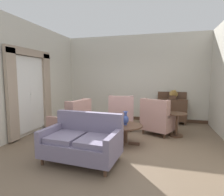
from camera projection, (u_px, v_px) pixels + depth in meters
name	position (u px, v px, depth m)	size (l,w,h in m)	color
ground	(116.00, 145.00, 4.69)	(8.40, 8.40, 0.00)	brown
wall_back	(134.00, 78.00, 7.38)	(5.67, 0.08, 3.30)	beige
wall_left	(41.00, 78.00, 6.09)	(0.08, 4.20, 3.30)	beige
baseboard_back	(134.00, 118.00, 7.51)	(5.51, 0.03, 0.12)	#4C3323
window_with_curtains	(31.00, 89.00, 5.51)	(0.12, 1.82, 2.45)	silver
coffee_table	(126.00, 129.00, 4.73)	(0.85, 0.85, 0.50)	#4C3323
porcelain_vase	(126.00, 119.00, 4.71)	(0.16, 0.16, 0.34)	#384C93
settee	(82.00, 142.00, 3.80)	(1.57, 0.99, 0.95)	slate
armchair_near_window	(72.00, 123.00, 5.10)	(1.06, 0.98, 1.10)	tan
armchair_near_sideboard	(121.00, 115.00, 6.11)	(0.92, 1.04, 1.12)	tan
armchair_foreground_right	(158.00, 120.00, 5.57)	(1.13, 1.14, 1.07)	tan
side_table	(177.00, 122.00, 5.37)	(0.57, 0.57, 0.68)	#4C3323
sideboard	(172.00, 110.00, 6.86)	(1.02, 0.41, 1.15)	#4C3323
gramophone	(174.00, 93.00, 6.69)	(0.36, 0.44, 0.48)	#4C3323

